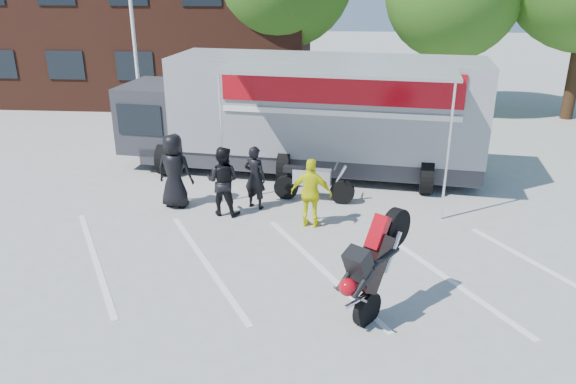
# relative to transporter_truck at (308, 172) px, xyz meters

# --- Properties ---
(ground) EXTENTS (100.00, 100.00, 0.00)m
(ground) POSITION_rel_transporter_truck_xyz_m (0.35, -6.92, 0.00)
(ground) COLOR #A5A5A0
(ground) RESTS_ON ground
(parking_bay_lines) EXTENTS (18.09, 13.33, 0.01)m
(parking_bay_lines) POSITION_rel_transporter_truck_xyz_m (0.35, -5.92, 0.01)
(parking_bay_lines) COLOR white
(parking_bay_lines) RESTS_ON ground
(office_building) EXTENTS (18.00, 8.00, 7.00)m
(office_building) POSITION_rel_transporter_truck_xyz_m (-9.65, 11.08, 3.50)
(office_building) COLOR #4C2418
(office_building) RESTS_ON ground
(transporter_truck) EXTENTS (11.41, 6.53, 3.45)m
(transporter_truck) POSITION_rel_transporter_truck_xyz_m (0.00, 0.00, 0.00)
(transporter_truck) COLOR gray
(transporter_truck) RESTS_ON ground
(parked_motorcycle) EXTENTS (2.28, 1.03, 1.15)m
(parked_motorcycle) POSITION_rel_transporter_truck_xyz_m (0.25, -2.30, 0.00)
(parked_motorcycle) COLOR #B6B6BB
(parked_motorcycle) RESTS_ON ground
(stunt_bike_rider) EXTENTS (1.78, 1.96, 2.14)m
(stunt_bike_rider) POSITION_rel_transporter_truck_xyz_m (1.79, -7.24, 0.00)
(stunt_bike_rider) COLOR black
(stunt_bike_rider) RESTS_ON ground
(spectator_leather_a) EXTENTS (1.04, 0.77, 1.93)m
(spectator_leather_a) POSITION_rel_transporter_truck_xyz_m (-3.29, -2.93, 0.97)
(spectator_leather_a) COLOR black
(spectator_leather_a) RESTS_ON ground
(spectator_leather_b) EXTENTS (0.71, 0.60, 1.65)m
(spectator_leather_b) POSITION_rel_transporter_truck_xyz_m (-1.23, -2.86, 0.82)
(spectator_leather_b) COLOR black
(spectator_leather_b) RESTS_ON ground
(spectator_leather_c) EXTENTS (0.95, 0.80, 1.76)m
(spectator_leather_c) POSITION_rel_transporter_truck_xyz_m (-1.97, -3.33, 0.88)
(spectator_leather_c) COLOR black
(spectator_leather_c) RESTS_ON ground
(spectator_hivis) EXTENTS (1.05, 0.58, 1.69)m
(spectator_hivis) POSITION_rel_transporter_truck_xyz_m (0.24, -3.88, 0.84)
(spectator_hivis) COLOR #E9EC0C
(spectator_hivis) RESTS_ON ground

